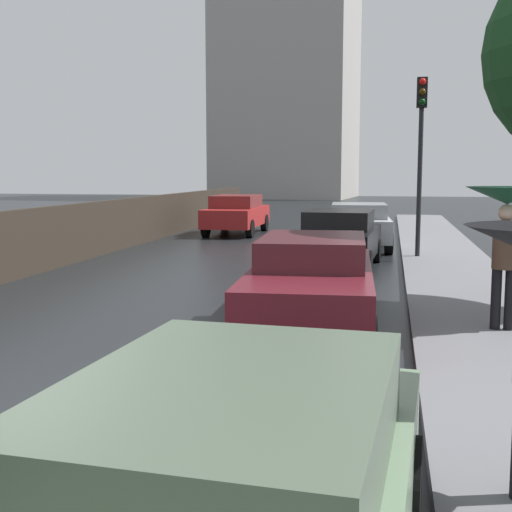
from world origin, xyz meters
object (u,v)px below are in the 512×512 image
(car_maroon_behind_camera, at_px, (312,283))
(pedestrian_with_umbrella_near, at_px, (507,214))
(car_green_mid_road, at_px, (224,511))
(car_black_far_ahead, at_px, (339,238))
(traffic_light, at_px, (421,134))
(car_silver_far_lane, at_px, (359,225))
(car_red_near_kerb, at_px, (236,213))

(car_maroon_behind_camera, relative_size, pedestrian_with_umbrella_near, 2.35)
(car_green_mid_road, height_order, car_maroon_behind_camera, car_maroon_behind_camera)
(car_green_mid_road, distance_m, car_black_far_ahead, 13.48)
(traffic_light, bearing_deg, car_silver_far_lane, 122.99)
(traffic_light, bearing_deg, car_green_mid_road, -95.52)
(car_red_near_kerb, distance_m, pedestrian_with_umbrella_near, 16.72)
(car_red_near_kerb, relative_size, car_maroon_behind_camera, 0.93)
(car_red_near_kerb, bearing_deg, traffic_light, 133.14)
(car_green_mid_road, xyz_separation_m, car_maroon_behind_camera, (-0.33, 6.65, 0.01))
(car_maroon_behind_camera, distance_m, pedestrian_with_umbrella_near, 2.83)
(car_black_far_ahead, bearing_deg, car_maroon_behind_camera, -85.51)
(car_red_near_kerb, relative_size, traffic_light, 0.95)
(car_black_far_ahead, relative_size, traffic_light, 0.88)
(car_black_far_ahead, relative_size, car_silver_far_lane, 0.99)
(car_red_near_kerb, distance_m, car_green_mid_road, 22.42)
(car_silver_far_lane, bearing_deg, car_green_mid_road, -93.05)
(car_silver_far_lane, bearing_deg, car_black_far_ahead, -97.52)
(car_green_mid_road, bearing_deg, car_silver_far_lane, 94.60)
(car_maroon_behind_camera, distance_m, traffic_light, 9.02)
(car_red_near_kerb, distance_m, car_maroon_behind_camera, 15.90)
(traffic_light, bearing_deg, pedestrian_with_umbrella_near, -84.17)
(pedestrian_with_umbrella_near, distance_m, traffic_light, 8.47)
(car_black_far_ahead, xyz_separation_m, pedestrian_with_umbrella_near, (2.77, -6.65, 1.03))
(car_green_mid_road, distance_m, car_maroon_behind_camera, 6.65)
(car_green_mid_road, relative_size, car_silver_far_lane, 1.06)
(car_black_far_ahead, relative_size, car_maroon_behind_camera, 0.86)
(car_green_mid_road, bearing_deg, traffic_light, 88.49)
(car_red_near_kerb, relative_size, car_green_mid_road, 1.02)
(car_red_near_kerb, xyz_separation_m, pedestrian_with_umbrella_near, (7.21, -15.05, 0.97))
(car_green_mid_road, xyz_separation_m, pedestrian_with_umbrella_near, (2.31, 6.83, 1.02))
(car_silver_far_lane, bearing_deg, pedestrian_with_umbrella_near, -80.68)
(car_black_far_ahead, distance_m, traffic_light, 3.59)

